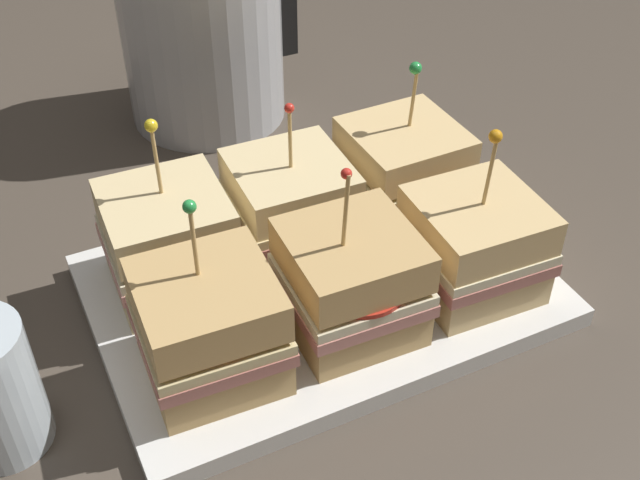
{
  "coord_description": "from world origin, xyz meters",
  "views": [
    {
      "loc": [
        -0.22,
        -0.46,
        0.48
      ],
      "look_at": [
        0.0,
        0.0,
        0.06
      ],
      "focal_mm": 45.0,
      "sensor_mm": 36.0,
      "label": 1
    }
  ],
  "objects_px": {
    "sandwich_front_left": "(209,328)",
    "sandwich_front_right": "(474,245)",
    "kettle_steel": "(201,16)",
    "serving_platter": "(320,290)",
    "sandwich_back_right": "(403,172)",
    "sandwich_back_center": "(289,206)",
    "sandwich_front_center": "(350,283)",
    "sandwich_back_left": "(169,242)"
  },
  "relations": [
    {
      "from": "sandwich_front_left",
      "to": "sandwich_back_left",
      "type": "distance_m",
      "value": 0.11
    },
    {
      "from": "sandwich_front_center",
      "to": "sandwich_back_right",
      "type": "relative_size",
      "value": 1.04
    },
    {
      "from": "sandwich_front_right",
      "to": "sandwich_back_right",
      "type": "height_order",
      "value": "sandwich_front_right"
    },
    {
      "from": "sandwich_front_right",
      "to": "kettle_steel",
      "type": "distance_m",
      "value": 0.41
    },
    {
      "from": "sandwich_back_center",
      "to": "sandwich_back_right",
      "type": "relative_size",
      "value": 0.96
    },
    {
      "from": "sandwich_front_center",
      "to": "serving_platter",
      "type": "bearing_deg",
      "value": 88.9
    },
    {
      "from": "sandwich_front_center",
      "to": "sandwich_back_right",
      "type": "xyz_separation_m",
      "value": [
        0.11,
        0.11,
        0.0
      ]
    },
    {
      "from": "sandwich_front_left",
      "to": "kettle_steel",
      "type": "height_order",
      "value": "kettle_steel"
    },
    {
      "from": "sandwich_front_left",
      "to": "sandwich_back_center",
      "type": "height_order",
      "value": "sandwich_front_left"
    },
    {
      "from": "sandwich_front_center",
      "to": "sandwich_front_right",
      "type": "bearing_deg",
      "value": -0.97
    },
    {
      "from": "sandwich_front_right",
      "to": "sandwich_back_center",
      "type": "relative_size",
      "value": 1.06
    },
    {
      "from": "sandwich_front_left",
      "to": "sandwich_front_right",
      "type": "height_order",
      "value": "same"
    },
    {
      "from": "sandwich_front_left",
      "to": "sandwich_front_center",
      "type": "distance_m",
      "value": 0.11
    },
    {
      "from": "sandwich_back_center",
      "to": "kettle_steel",
      "type": "distance_m",
      "value": 0.29
    },
    {
      "from": "sandwich_front_left",
      "to": "sandwich_front_center",
      "type": "relative_size",
      "value": 0.97
    },
    {
      "from": "sandwich_back_left",
      "to": "serving_platter",
      "type": "bearing_deg",
      "value": -26.33
    },
    {
      "from": "sandwich_front_right",
      "to": "sandwich_back_left",
      "type": "relative_size",
      "value": 0.99
    },
    {
      "from": "kettle_steel",
      "to": "sandwich_front_center",
      "type": "bearing_deg",
      "value": -93.34
    },
    {
      "from": "sandwich_back_left",
      "to": "sandwich_back_center",
      "type": "height_order",
      "value": "sandwich_back_left"
    },
    {
      "from": "sandwich_front_right",
      "to": "sandwich_back_center",
      "type": "height_order",
      "value": "sandwich_front_right"
    },
    {
      "from": "serving_platter",
      "to": "sandwich_back_center",
      "type": "distance_m",
      "value": 0.08
    },
    {
      "from": "sandwich_back_right",
      "to": "sandwich_front_left",
      "type": "bearing_deg",
      "value": -154.02
    },
    {
      "from": "sandwich_back_left",
      "to": "sandwich_front_center",
      "type": "bearing_deg",
      "value": -44.88
    },
    {
      "from": "serving_platter",
      "to": "sandwich_back_right",
      "type": "relative_size",
      "value": 2.49
    },
    {
      "from": "sandwich_back_center",
      "to": "sandwich_back_right",
      "type": "height_order",
      "value": "sandwich_back_right"
    },
    {
      "from": "sandwich_front_left",
      "to": "sandwich_front_right",
      "type": "bearing_deg",
      "value": -1.08
    },
    {
      "from": "sandwich_back_center",
      "to": "serving_platter",
      "type": "bearing_deg",
      "value": -88.81
    },
    {
      "from": "serving_platter",
      "to": "sandwich_back_right",
      "type": "xyz_separation_m",
      "value": [
        0.11,
        0.06,
        0.05
      ]
    },
    {
      "from": "sandwich_back_left",
      "to": "kettle_steel",
      "type": "distance_m",
      "value": 0.32
    },
    {
      "from": "sandwich_front_center",
      "to": "kettle_steel",
      "type": "height_order",
      "value": "kettle_steel"
    },
    {
      "from": "sandwich_front_left",
      "to": "sandwich_back_center",
      "type": "distance_m",
      "value": 0.16
    },
    {
      "from": "sandwich_front_center",
      "to": "sandwich_front_right",
      "type": "distance_m",
      "value": 0.11
    },
    {
      "from": "sandwich_back_center",
      "to": "sandwich_back_right",
      "type": "distance_m",
      "value": 0.11
    },
    {
      "from": "sandwich_front_right",
      "to": "sandwich_back_left",
      "type": "distance_m",
      "value": 0.25
    },
    {
      "from": "serving_platter",
      "to": "sandwich_front_right",
      "type": "relative_size",
      "value": 2.46
    },
    {
      "from": "kettle_steel",
      "to": "serving_platter",
      "type": "bearing_deg",
      "value": -93.7
    },
    {
      "from": "sandwich_back_left",
      "to": "sandwich_front_right",
      "type": "bearing_deg",
      "value": -26.48
    },
    {
      "from": "sandwich_front_left",
      "to": "kettle_steel",
      "type": "bearing_deg",
      "value": 70.72
    },
    {
      "from": "sandwich_front_right",
      "to": "serving_platter",
      "type": "bearing_deg",
      "value": 153.37
    },
    {
      "from": "serving_platter",
      "to": "sandwich_front_left",
      "type": "relative_size",
      "value": 2.47
    },
    {
      "from": "sandwich_front_left",
      "to": "kettle_steel",
      "type": "relative_size",
      "value": 0.59
    },
    {
      "from": "sandwich_front_right",
      "to": "sandwich_back_left",
      "type": "height_order",
      "value": "sandwich_back_left"
    }
  ]
}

